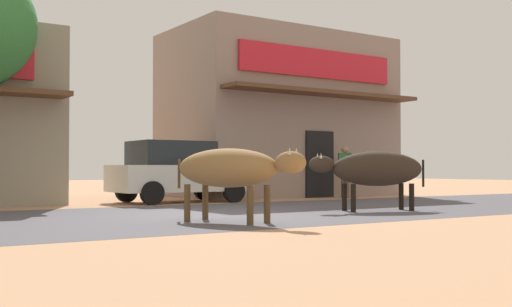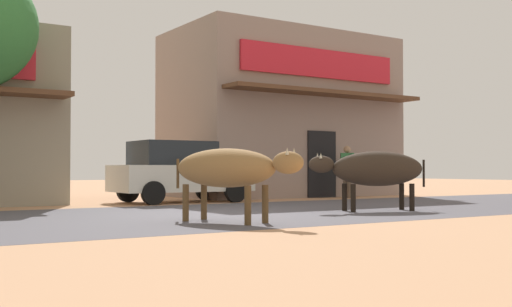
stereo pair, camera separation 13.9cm
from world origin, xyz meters
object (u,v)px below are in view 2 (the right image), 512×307
object	(u,v)px
parked_hatchback_car	(179,171)
cow_near_brown	(228,169)
pedestrian_by_shop	(347,167)
cow_far_dark	(375,169)

from	to	relation	value
parked_hatchback_car	cow_near_brown	size ratio (longest dim) A/B	1.42
cow_near_brown	pedestrian_by_shop	distance (m)	9.63
cow_near_brown	cow_far_dark	bearing A→B (deg)	11.16
cow_far_dark	parked_hatchback_car	bearing A→B (deg)	109.82
parked_hatchback_car	cow_far_dark	distance (m)	5.84
parked_hatchback_car	cow_far_dark	world-z (taller)	parked_hatchback_car
cow_far_dark	cow_near_brown	bearing A→B (deg)	-168.84
cow_near_brown	pedestrian_by_shop	bearing A→B (deg)	37.08
cow_near_brown	cow_far_dark	xyz separation A→B (m)	(4.13, 0.82, -0.01)
cow_near_brown	pedestrian_by_shop	world-z (taller)	pedestrian_by_shop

